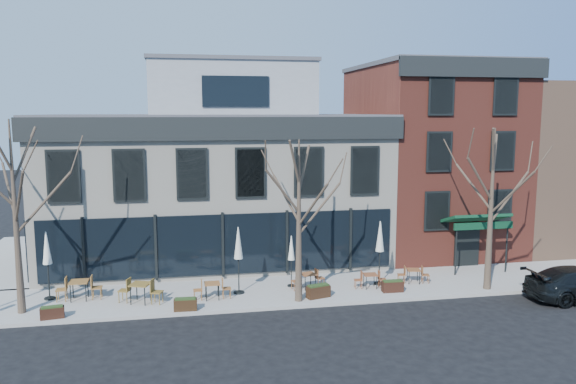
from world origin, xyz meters
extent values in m
plane|color=black|center=(0.00, 0.00, 0.00)|extent=(120.00, 120.00, 0.00)
cube|color=gray|center=(3.25, -2.15, 0.07)|extent=(33.50, 4.70, 0.15)
cube|color=gray|center=(-11.25, 6.00, 0.07)|extent=(4.50, 12.00, 0.15)
cube|color=silver|center=(0.00, 5.00, 4.00)|extent=(18.00, 10.00, 8.00)
cube|color=#47474C|center=(0.00, 5.00, 8.05)|extent=(18.30, 10.30, 0.30)
cube|color=black|center=(0.00, -0.12, 7.55)|extent=(18.30, 0.25, 1.10)
cube|color=black|center=(-9.12, 5.00, 7.55)|extent=(0.25, 10.30, 1.10)
cube|color=black|center=(0.00, -0.06, 1.90)|extent=(17.20, 0.12, 3.00)
cube|color=black|center=(-9.06, 4.00, 1.90)|extent=(0.12, 7.50, 3.00)
cube|color=gray|center=(1.00, 6.00, 9.60)|extent=(9.00, 6.50, 3.00)
cube|color=maroon|center=(13.00, 5.00, 5.50)|extent=(8.00, 10.00, 11.00)
cube|color=#47474C|center=(13.00, 5.00, 11.05)|extent=(8.20, 10.20, 0.25)
cube|color=black|center=(13.00, -0.12, 10.60)|extent=(8.20, 0.25, 1.00)
cube|color=#0B311C|center=(13.00, -0.85, 2.90)|extent=(3.20, 1.66, 0.67)
cube|color=black|center=(13.00, -0.05, 1.25)|extent=(1.40, 0.10, 2.50)
cube|color=#8C664C|center=(23.00, 6.00, 5.00)|extent=(12.00, 12.00, 10.00)
cone|color=#382B21|center=(-8.50, -3.20, 4.11)|extent=(0.34, 0.34, 7.92)
cylinder|color=#382B21|center=(-7.43, -3.01, 4.68)|extent=(2.23, 0.50, 2.48)
cylinder|color=#382B21|center=(-8.95, -2.23, 5.14)|extent=(1.03, 2.05, 2.14)
cylinder|color=#382B21|center=(-8.05, -4.16, 5.05)|extent=(1.03, 2.04, 2.28)
cone|color=#382B21|center=(3.00, -3.90, 3.67)|extent=(0.34, 0.34, 7.04)
cylinder|color=#382B21|center=(3.95, -3.73, 4.18)|extent=(2.00, 0.46, 2.21)
cylinder|color=#382B21|center=(2.60, -3.04, 4.59)|extent=(0.93, 1.84, 1.91)
cylinder|color=#382B21|center=(2.25, -4.17, 5.04)|extent=(1.61, 0.68, 1.97)
cylinder|color=#382B21|center=(3.40, -4.76, 4.51)|extent=(0.93, 1.83, 2.03)
cone|color=#382B21|center=(12.00, -3.90, 3.89)|extent=(0.34, 0.34, 7.48)
cylinder|color=#382B21|center=(13.01, -3.72, 4.43)|extent=(2.12, 0.48, 2.35)
cylinder|color=#382B21|center=(11.57, -2.99, 4.86)|extent=(0.98, 1.94, 2.03)
cylinder|color=#382B21|center=(11.20, -4.19, 5.35)|extent=(1.71, 0.71, 2.09)
cylinder|color=#382B21|center=(12.42, -4.81, 4.78)|extent=(0.98, 1.94, 2.16)
cube|color=brown|center=(-6.44, -1.98, 0.98)|extent=(0.80, 0.80, 0.05)
cylinder|color=black|center=(-6.75, -2.30, 0.56)|extent=(0.05, 0.05, 0.81)
cylinder|color=black|center=(-6.12, -2.29, 0.56)|extent=(0.05, 0.05, 0.81)
cylinder|color=black|center=(-6.76, -1.67, 0.56)|extent=(0.05, 0.05, 0.81)
cylinder|color=black|center=(-6.13, -1.66, 0.56)|extent=(0.05, 0.05, 0.81)
cube|color=brown|center=(-3.77, -2.88, 0.98)|extent=(1.02, 1.02, 0.05)
cylinder|color=black|center=(-4.17, -3.07, 0.56)|extent=(0.05, 0.05, 0.82)
cylinder|color=black|center=(-3.57, -3.28, 0.56)|extent=(0.05, 0.05, 0.82)
cylinder|color=black|center=(-3.96, -2.47, 0.56)|extent=(0.05, 0.05, 0.82)
cylinder|color=black|center=(-3.36, -2.68, 0.56)|extent=(0.05, 0.05, 0.82)
cube|color=brown|center=(-0.70, -2.95, 0.86)|extent=(0.68, 0.68, 0.04)
cylinder|color=black|center=(-0.97, -3.23, 0.50)|extent=(0.04, 0.04, 0.70)
cylinder|color=black|center=(-0.43, -3.22, 0.50)|extent=(0.04, 0.04, 0.70)
cylinder|color=black|center=(-0.97, -2.68, 0.50)|extent=(0.04, 0.04, 0.70)
cylinder|color=black|center=(-0.43, -2.68, 0.50)|extent=(0.04, 0.04, 0.70)
cube|color=brown|center=(3.78, -2.29, 0.84)|extent=(0.78, 0.78, 0.04)
cylinder|color=black|center=(3.58, -2.60, 0.49)|extent=(0.04, 0.04, 0.68)
cylinder|color=black|center=(4.10, -2.49, 0.49)|extent=(0.04, 0.04, 0.68)
cylinder|color=black|center=(3.47, -2.08, 0.49)|extent=(0.04, 0.04, 0.68)
cylinder|color=black|center=(3.99, -1.97, 0.49)|extent=(0.04, 0.04, 0.68)
cube|color=brown|center=(6.67, -2.77, 0.80)|extent=(0.67, 0.67, 0.04)
cylinder|color=black|center=(6.40, -2.99, 0.47)|extent=(0.04, 0.04, 0.64)
cylinder|color=black|center=(6.89, -3.04, 0.47)|extent=(0.04, 0.04, 0.64)
cylinder|color=black|center=(6.44, -2.50, 0.47)|extent=(0.04, 0.04, 0.64)
cylinder|color=black|center=(6.94, -2.54, 0.47)|extent=(0.04, 0.04, 0.64)
cube|color=brown|center=(8.97, -2.40, 0.80)|extent=(0.74, 0.74, 0.04)
cylinder|color=black|center=(8.68, -2.59, 0.47)|extent=(0.04, 0.04, 0.64)
cylinder|color=black|center=(9.17, -2.70, 0.47)|extent=(0.04, 0.04, 0.64)
cylinder|color=black|center=(8.78, -2.11, 0.47)|extent=(0.04, 0.04, 0.64)
cylinder|color=black|center=(9.27, -2.21, 0.47)|extent=(0.04, 0.04, 0.64)
cylinder|color=black|center=(-7.76, -1.63, 0.18)|extent=(0.48, 0.48, 0.07)
cylinder|color=black|center=(-7.76, -1.63, 1.36)|extent=(0.06, 0.06, 2.42)
cone|color=silver|center=(-7.76, -1.63, 2.46)|extent=(0.40, 0.40, 1.43)
cylinder|color=black|center=(0.54, -2.38, 0.18)|extent=(0.49, 0.49, 0.07)
cylinder|color=black|center=(0.54, -2.38, 1.38)|extent=(0.06, 0.06, 2.46)
cone|color=beige|center=(0.54, -2.38, 2.50)|extent=(0.40, 0.40, 1.45)
cylinder|color=black|center=(3.08, -1.83, 0.18)|extent=(0.39, 0.39, 0.05)
cylinder|color=black|center=(3.08, -1.83, 1.13)|extent=(0.04, 0.04, 1.95)
cone|color=silver|center=(3.08, -1.83, 2.02)|extent=(0.32, 0.32, 1.15)
cylinder|color=black|center=(7.27, -2.30, 0.18)|extent=(0.49, 0.49, 0.07)
cylinder|color=black|center=(7.27, -2.30, 1.38)|extent=(0.06, 0.06, 2.46)
cone|color=beige|center=(7.27, -2.30, 2.50)|extent=(0.40, 0.40, 1.46)
cube|color=black|center=(-7.12, -4.13, 0.38)|extent=(0.95, 0.50, 0.45)
cube|color=#1E3314|center=(-7.12, -4.13, 0.62)|extent=(0.85, 0.42, 0.07)
cube|color=black|center=(-1.88, -4.20, 0.39)|extent=(0.97, 0.42, 0.47)
cube|color=#1E3314|center=(-1.88, -4.20, 0.64)|extent=(0.87, 0.34, 0.08)
cube|color=black|center=(3.95, -3.65, 0.41)|extent=(1.13, 0.70, 0.53)
cube|color=#1E3314|center=(3.95, -3.65, 0.70)|extent=(1.01, 0.59, 0.08)
cube|color=black|center=(7.49, -3.50, 0.39)|extent=(0.98, 0.41, 0.48)
cube|color=#1E3314|center=(7.49, -3.50, 0.65)|extent=(0.88, 0.33, 0.08)
camera|label=1|loc=(-1.88, -27.02, 8.33)|focal=35.00mm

